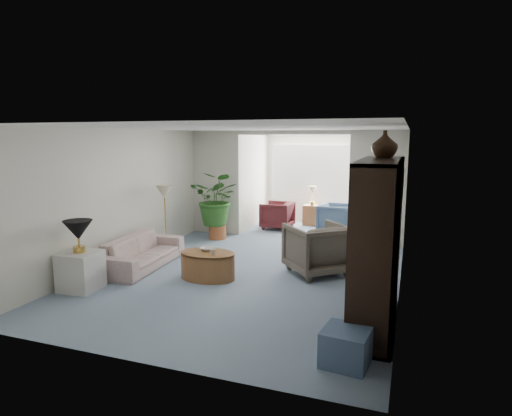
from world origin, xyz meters
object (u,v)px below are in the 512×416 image
at_px(end_table, 81,271).
at_px(table_lamp, 78,230).
at_px(coffee_bowl, 207,249).
at_px(cabinet_urn, 385,144).
at_px(sofa, 142,252).
at_px(coffee_table, 208,265).
at_px(ottoman, 346,347).
at_px(wingback_chair, 317,249).
at_px(sunroom_chair_blue, 335,218).
at_px(coffee_cup, 213,252).
at_px(side_table_dark, 360,256).
at_px(sunroom_table, 312,215).
at_px(plant_pot, 217,232).
at_px(sunroom_chair_maroon, 277,215).
at_px(framed_picture, 402,183).
at_px(floor_lamp, 164,192).
at_px(entertainment_cabinet, 377,244).

bearing_deg(end_table, table_lamp, 0.00).
height_order(coffee_bowl, cabinet_urn, cabinet_urn).
distance_m(sofa, end_table, 1.36).
bearing_deg(coffee_table, sofa, 172.26).
bearing_deg(ottoman, wingback_chair, 107.51).
xyz_separation_m(wingback_chair, sunroom_chair_blue, (-0.24, 3.35, -0.07)).
bearing_deg(cabinet_urn, coffee_cup, 172.99).
bearing_deg(wingback_chair, side_table_dark, 162.35).
height_order(coffee_table, coffee_cup, coffee_cup).
bearing_deg(sunroom_table, wingback_chair, -76.40).
bearing_deg(sunroom_chair_blue, table_lamp, 152.47).
height_order(coffee_cup, plant_pot, coffee_cup).
distance_m(table_lamp, sunroom_chair_maroon, 5.65).
height_order(framed_picture, ottoman, framed_picture).
bearing_deg(ottoman, sunroom_chair_maroon, 113.01).
distance_m(coffee_bowl, sunroom_chair_maroon, 4.15).
height_order(framed_picture, floor_lamp, framed_picture).
relative_size(sofa, coffee_bowl, 8.42).
bearing_deg(floor_lamp, sunroom_table, 58.74).
bearing_deg(end_table, floor_lamp, 89.31).
xyz_separation_m(wingback_chair, plant_pot, (-2.73, 1.80, -0.28)).
xyz_separation_m(sofa, coffee_table, (1.41, -0.19, -0.06)).
bearing_deg(sunroom_chair_maroon, wingback_chair, 29.24).
xyz_separation_m(framed_picture, end_table, (-4.63, -1.31, -1.40)).
distance_m(coffee_bowl, side_table_dark, 2.66).
distance_m(entertainment_cabinet, ottoman, 1.41).
relative_size(coffee_table, plant_pot, 2.37).
distance_m(sofa, coffee_bowl, 1.38).
bearing_deg(end_table, plant_pot, 81.92).
distance_m(end_table, entertainment_cabinet, 4.47).
distance_m(end_table, coffee_cup, 2.06).
xyz_separation_m(side_table_dark, ottoman, (0.22, -3.22, -0.11)).
height_order(sofa, floor_lamp, floor_lamp).
relative_size(entertainment_cabinet, sunroom_table, 3.83).
xyz_separation_m(coffee_bowl, entertainment_cabinet, (2.84, -1.02, 0.57)).
height_order(table_lamp, sunroom_chair_blue, table_lamp).
xyz_separation_m(coffee_table, wingback_chair, (1.67, 0.89, 0.21)).
bearing_deg(sunroom_chair_maroon, sunroom_chair_blue, 91.78).
xyz_separation_m(framed_picture, floor_lamp, (-4.60, 1.13, -0.45)).
distance_m(floor_lamp, entertainment_cabinet, 4.90).
bearing_deg(ottoman, sunroom_chair_blue, 100.52).
bearing_deg(ottoman, framed_picture, 78.94).
bearing_deg(ottoman, coffee_table, 141.87).
relative_size(sofa, wingback_chair, 2.01).
distance_m(end_table, coffee_bowl, 2.01).
distance_m(end_table, side_table_dark, 4.62).
distance_m(coffee_bowl, coffee_cup, 0.28).
relative_size(table_lamp, entertainment_cabinet, 0.21).
height_order(sofa, coffee_bowl, sofa).
xyz_separation_m(coffee_cup, plant_pot, (-1.21, 2.79, -0.34)).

